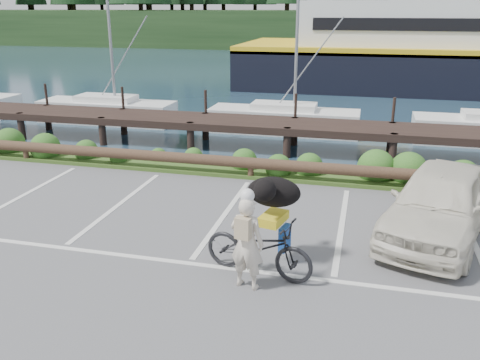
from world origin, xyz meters
name	(u,v)px	position (x,y,z in m)	size (l,w,h in m)	color
ground	(196,254)	(0.00, 0.00, 0.00)	(72.00, 72.00, 0.00)	#535356
harbor_backdrop	(356,37)	(0.39, 78.47, 0.00)	(170.00, 160.00, 30.00)	#1C3243
vegetation_strip	(256,169)	(0.00, 5.30, 0.05)	(34.00, 1.60, 0.10)	#3D5B21
log_rail	(251,179)	(0.00, 4.60, 0.00)	(32.00, 0.30, 0.60)	#443021
bicycle	(259,247)	(1.30, -0.46, 0.52)	(0.69, 1.99, 1.04)	black
cyclist	(247,243)	(1.20, -0.91, 0.80)	(0.58, 0.38, 1.60)	beige
dog	(274,192)	(1.44, 0.16, 1.32)	(0.96, 0.47, 0.56)	black
parked_car	(440,202)	(4.50, 1.97, 0.73)	(1.73, 4.29, 1.46)	silver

